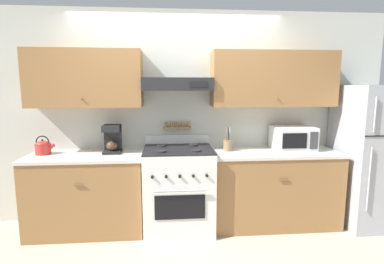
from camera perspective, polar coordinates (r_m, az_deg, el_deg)
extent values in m
plane|color=#B2A38E|center=(3.45, -2.31, -19.83)|extent=(16.00, 16.00, 0.00)
cube|color=silver|center=(3.73, -2.89, 2.92)|extent=(5.20, 0.08, 2.55)
cube|color=olive|center=(3.63, -19.68, 9.56)|extent=(1.26, 0.33, 0.64)
sphere|color=brown|center=(3.46, -20.24, 5.92)|extent=(0.02, 0.02, 0.02)
cube|color=olive|center=(3.73, 15.20, 9.72)|extent=(1.47, 0.33, 0.64)
sphere|color=brown|center=(3.57, 16.03, 6.18)|extent=(0.02, 0.02, 0.02)
cube|color=#232326|center=(3.49, -2.81, 9.07)|extent=(0.80, 0.37, 0.14)
cube|color=black|center=(3.32, 1.22, 9.11)|extent=(0.19, 0.01, 0.06)
cube|color=olive|center=(3.67, -2.83, 0.87)|extent=(0.34, 0.07, 0.02)
cylinder|color=olive|center=(3.66, -4.97, 1.46)|extent=(0.03, 0.03, 0.06)
cylinder|color=olive|center=(3.66, -3.90, 1.47)|extent=(0.03, 0.03, 0.06)
cylinder|color=olive|center=(3.66, -2.84, 1.49)|extent=(0.03, 0.03, 0.06)
cylinder|color=olive|center=(3.67, -1.78, 1.50)|extent=(0.03, 0.03, 0.06)
cylinder|color=olive|center=(3.67, -0.72, 1.51)|extent=(0.03, 0.03, 0.06)
cube|color=olive|center=(3.69, -19.22, -11.09)|extent=(1.26, 0.62, 0.86)
cube|color=silver|center=(3.57, -19.57, -4.32)|extent=(1.29, 0.64, 0.03)
cylinder|color=brown|center=(3.33, -20.77, -9.47)|extent=(0.10, 0.01, 0.01)
cube|color=olive|center=(3.79, 15.16, -10.37)|extent=(1.47, 0.62, 0.86)
cube|color=silver|center=(3.67, 15.43, -3.77)|extent=(1.49, 0.64, 0.03)
cylinder|color=brown|center=(3.44, 17.13, -8.69)|extent=(0.10, 0.01, 0.01)
cube|color=white|center=(3.53, -2.57, -10.85)|extent=(0.78, 0.68, 0.94)
cube|color=black|center=(3.23, -2.31, -14.14)|extent=(0.53, 0.01, 0.26)
cylinder|color=#ADAFB5|center=(3.14, -2.31, -11.15)|extent=(0.55, 0.02, 0.02)
cube|color=black|center=(3.40, -2.62, -3.27)|extent=(0.78, 0.68, 0.01)
cylinder|color=#232326|center=(3.24, -5.83, -3.66)|extent=(0.11, 0.11, 0.02)
cylinder|color=#232326|center=(3.25, 0.79, -3.56)|extent=(0.11, 0.11, 0.02)
cylinder|color=#232326|center=(3.55, -5.75, -2.55)|extent=(0.11, 0.11, 0.02)
cylinder|color=#232326|center=(3.57, 0.28, -2.47)|extent=(0.11, 0.11, 0.02)
cylinder|color=black|center=(3.11, -7.57, -8.50)|extent=(0.03, 0.02, 0.03)
cylinder|color=black|center=(3.11, -4.95, -8.48)|extent=(0.03, 0.02, 0.03)
cylinder|color=black|center=(3.11, -2.34, -8.44)|extent=(0.03, 0.02, 0.03)
cylinder|color=black|center=(3.12, 0.26, -8.38)|extent=(0.03, 0.02, 0.03)
cylinder|color=black|center=(3.13, 2.85, -8.31)|extent=(0.03, 0.02, 0.03)
cube|color=white|center=(3.70, -2.82, -1.38)|extent=(0.78, 0.04, 0.10)
cube|color=#ADAFB5|center=(4.16, 30.75, -3.88)|extent=(0.69, 0.73, 1.66)
cylinder|color=#ADAFB5|center=(3.63, 31.53, 2.90)|extent=(0.02, 0.02, 0.37)
cylinder|color=#ADAFB5|center=(3.75, 30.69, -7.77)|extent=(0.02, 0.02, 0.70)
cylinder|color=red|center=(3.77, -26.51, -2.91)|extent=(0.17, 0.17, 0.12)
ellipsoid|color=red|center=(3.76, -26.57, -2.03)|extent=(0.16, 0.16, 0.07)
sphere|color=black|center=(3.75, -26.62, -1.38)|extent=(0.02, 0.02, 0.02)
cylinder|color=red|center=(3.73, -25.38, -2.66)|extent=(0.10, 0.04, 0.09)
torus|color=black|center=(3.75, -26.59, -1.73)|extent=(0.15, 0.01, 0.15)
cube|color=black|center=(3.56, -14.91, -3.62)|extent=(0.19, 0.22, 0.03)
cube|color=black|center=(3.60, -14.81, -1.13)|extent=(0.19, 0.08, 0.32)
cube|color=black|center=(3.51, -15.11, 0.68)|extent=(0.19, 0.18, 0.07)
ellipsoid|color=#4C3323|center=(3.53, -15.01, -2.57)|extent=(0.12, 0.12, 0.11)
cube|color=white|center=(3.82, 18.64, -1.09)|extent=(0.48, 0.37, 0.28)
cube|color=black|center=(3.62, 18.99, -1.61)|extent=(0.29, 0.01, 0.18)
cube|color=#38383D|center=(3.72, 22.23, -1.52)|extent=(0.10, 0.01, 0.20)
cylinder|color=#8E7051|center=(3.57, 6.84, -2.56)|extent=(0.11, 0.11, 0.13)
cylinder|color=olive|center=(3.53, 6.61, -0.37)|extent=(0.01, 0.05, 0.16)
cylinder|color=#28282B|center=(3.55, 6.96, -0.34)|extent=(0.01, 0.04, 0.16)
cylinder|color=#B2B2B7|center=(3.56, 7.19, -0.32)|extent=(0.01, 0.03, 0.16)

